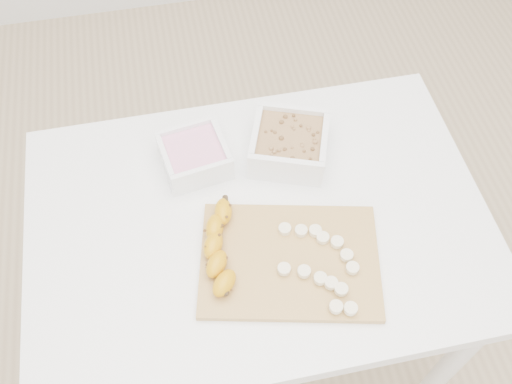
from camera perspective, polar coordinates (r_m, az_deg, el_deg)
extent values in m
plane|color=#C6AD89|center=(1.92, 0.19, -14.41)|extent=(3.50, 3.50, 0.00)
cube|color=white|center=(1.25, 0.28, -3.16)|extent=(1.00, 0.70, 0.04)
cylinder|color=white|center=(1.60, 18.80, -16.02)|extent=(0.05, 0.05, 0.71)
cylinder|color=white|center=(1.75, -16.11, -3.82)|extent=(0.05, 0.05, 0.71)
cylinder|color=white|center=(1.81, 12.07, 0.95)|extent=(0.05, 0.05, 0.71)
cube|color=white|center=(1.30, -6.17, 3.67)|extent=(0.16, 0.16, 0.07)
cube|color=pink|center=(1.30, -6.18, 3.75)|extent=(0.14, 0.14, 0.04)
cube|color=white|center=(1.31, 3.35, 4.84)|extent=(0.22, 0.22, 0.08)
cube|color=olive|center=(1.31, 3.35, 4.93)|extent=(0.18, 0.18, 0.04)
cube|color=tan|center=(1.18, 3.38, -6.85)|extent=(0.41, 0.33, 0.01)
cylinder|color=beige|center=(1.20, 2.89, -3.72)|extent=(0.03, 0.03, 0.01)
cylinder|color=beige|center=(1.20, 4.53, -3.90)|extent=(0.03, 0.03, 0.01)
cylinder|color=beige|center=(1.20, 5.95, -3.89)|extent=(0.03, 0.03, 0.01)
cylinder|color=beige|center=(1.20, 6.69, -4.58)|extent=(0.03, 0.03, 0.01)
cylinder|color=beige|center=(1.19, 8.11, -4.99)|extent=(0.03, 0.03, 0.01)
cylinder|color=beige|center=(1.18, 9.04, -6.28)|extent=(0.03, 0.03, 0.01)
cylinder|color=beige|center=(1.17, 9.62, -7.51)|extent=(0.03, 0.03, 0.01)
cylinder|color=beige|center=(1.15, 2.82, -7.71)|extent=(0.03, 0.03, 0.01)
cylinder|color=beige|center=(1.15, 4.83, -7.93)|extent=(0.03, 0.03, 0.01)
cylinder|color=beige|center=(1.15, 6.45, -8.58)|extent=(0.03, 0.03, 0.01)
cylinder|color=beige|center=(1.15, 7.52, -9.02)|extent=(0.03, 0.03, 0.01)
cylinder|color=beige|center=(1.14, 8.51, -9.61)|extent=(0.03, 0.03, 0.01)
cylinder|color=beige|center=(1.13, 9.44, -11.43)|extent=(0.03, 0.03, 0.01)
cylinder|color=beige|center=(1.13, 8.00, -11.31)|extent=(0.03, 0.03, 0.01)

